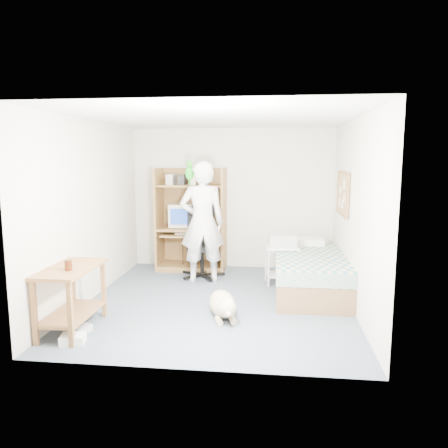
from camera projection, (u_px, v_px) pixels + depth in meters
name	position (u px, v px, depth m)	size (l,w,h in m)	color
floor	(218.00, 301.00, 6.08)	(4.00, 4.00, 0.00)	#4B5565
wall_back	(232.00, 199.00, 7.86)	(3.60, 0.02, 2.50)	beige
wall_right	(355.00, 214.00, 5.69)	(0.02, 4.00, 2.50)	beige
wall_left	(91.00, 211.00, 6.10)	(0.02, 4.00, 2.50)	beige
ceiling	(218.00, 118.00, 5.71)	(3.60, 4.00, 0.02)	white
computer_hutch	(192.00, 224.00, 7.75)	(1.20, 0.63, 1.80)	brown
bed	(310.00, 273.00, 6.50)	(1.02, 2.02, 0.66)	brown
side_desk	(71.00, 289.00, 5.01)	(0.50, 1.00, 0.75)	brown
corkboard	(343.00, 194.00, 6.55)	(0.04, 0.94, 0.66)	olive
office_chair	(202.00, 252.00, 7.33)	(0.65, 0.66, 1.16)	black
person	(202.00, 222.00, 6.93)	(0.70, 0.46, 1.93)	white
parrot	(190.00, 172.00, 6.85)	(0.14, 0.25, 0.39)	#138012
dog	(223.00, 304.00, 5.48)	(0.48, 0.97, 0.37)	#C7AF85
printer_cart	(282.00, 259.00, 6.88)	(0.56, 0.48, 0.61)	silver
printer	(282.00, 240.00, 6.83)	(0.42, 0.32, 0.18)	#A9A8A4
crt_monitor	(183.00, 215.00, 7.75)	(0.44, 0.47, 0.41)	beige
keyboard	(188.00, 234.00, 7.62)	(0.45, 0.16, 0.03)	beige
pencil_cup	(211.00, 225.00, 7.62)	(0.08, 0.08, 0.12)	gold
drink_glass	(68.00, 265.00, 4.82)	(0.08, 0.08, 0.12)	#3E1A0A
floor_box_a	(73.00, 339.00, 4.70)	(0.25, 0.20, 0.10)	white
floor_box_b	(80.00, 329.00, 5.00)	(0.18, 0.22, 0.08)	#ACACA7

